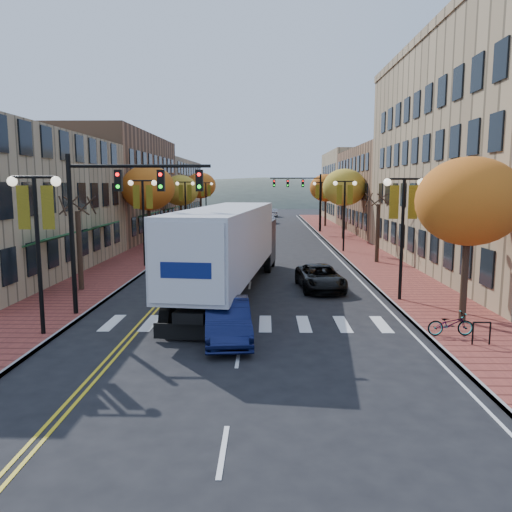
{
  "coord_description": "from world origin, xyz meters",
  "views": [
    {
      "loc": [
        0.92,
        -18.09,
        5.73
      ],
      "look_at": [
        0.43,
        6.53,
        2.2
      ],
      "focal_mm": 35.0,
      "sensor_mm": 36.0,
      "label": 1
    }
  ],
  "objects_px": {
    "black_suv": "(320,277)",
    "semi_truck": "(232,243)",
    "navy_sedan": "(227,320)",
    "bicycle": "(450,324)"
  },
  "relations": [
    {
      "from": "navy_sedan",
      "to": "black_suv",
      "type": "height_order",
      "value": "navy_sedan"
    },
    {
      "from": "black_suv",
      "to": "bicycle",
      "type": "distance_m",
      "value": 9.68
    },
    {
      "from": "black_suv",
      "to": "bicycle",
      "type": "xyz_separation_m",
      "value": [
        3.89,
        -8.86,
        -0.08
      ]
    },
    {
      "from": "semi_truck",
      "to": "navy_sedan",
      "type": "xyz_separation_m",
      "value": [
        0.37,
        -8.19,
        -1.92
      ]
    },
    {
      "from": "semi_truck",
      "to": "black_suv",
      "type": "relative_size",
      "value": 3.81
    },
    {
      "from": "navy_sedan",
      "to": "semi_truck",
      "type": "bearing_deg",
      "value": 86.05
    },
    {
      "from": "black_suv",
      "to": "semi_truck",
      "type": "bearing_deg",
      "value": -173.66
    },
    {
      "from": "navy_sedan",
      "to": "black_suv",
      "type": "distance_m",
      "value": 10.12
    },
    {
      "from": "semi_truck",
      "to": "bicycle",
      "type": "distance_m",
      "value": 11.94
    },
    {
      "from": "black_suv",
      "to": "bicycle",
      "type": "height_order",
      "value": "black_suv"
    }
  ]
}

